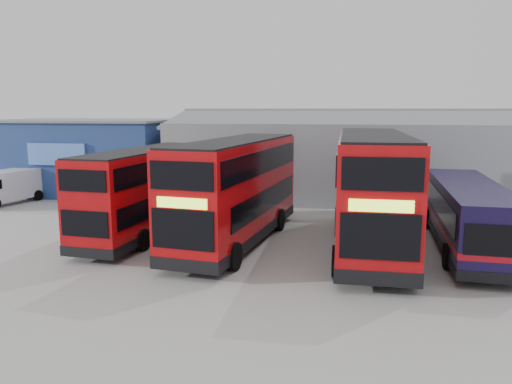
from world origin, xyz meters
name	(u,v)px	position (x,y,z in m)	size (l,w,h in m)	color
ground_plane	(215,288)	(0.00, 0.00, 0.00)	(120.00, 120.00, 0.00)	#979792
office_block	(89,155)	(-14.00, 17.99, 2.58)	(12.30, 8.32, 5.12)	navy
maintenance_shed	(400,157)	(8.00, 20.00, 2.60)	(30.50, 12.00, 5.89)	gray
double_decker_left	(145,193)	(-4.95, 6.26, 2.02)	(3.20, 9.75, 4.05)	#A9090D
double_decker_centre	(236,192)	(-0.49, 5.78, 2.28)	(4.06, 11.04, 4.57)	#A9090D
double_decker_right	(371,192)	(5.30, 5.85, 2.43)	(3.03, 11.58, 4.88)	#A9090D
single_decker_blue	(468,217)	(9.30, 6.29, 1.40)	(2.98, 10.53, 2.82)	#120E3D
panel_van	(6,186)	(-16.61, 12.29, 1.15)	(2.91, 5.00, 2.06)	silver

